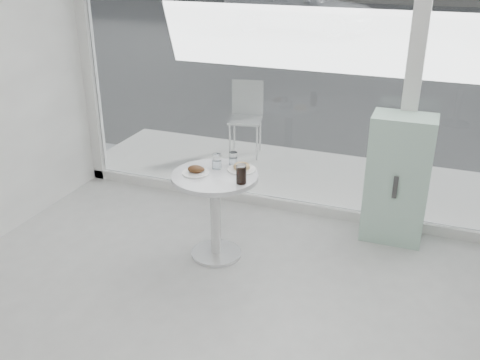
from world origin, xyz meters
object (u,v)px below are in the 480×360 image
at_px(plate_donut, 242,168).
at_px(cola_glass, 241,174).
at_px(main_table, 215,198).
at_px(water_tumbler_a, 217,162).
at_px(mint_cabinet, 398,179).
at_px(car_white, 298,5).
at_px(patio_chair, 246,113).
at_px(plate_fritter, 196,171).
at_px(water_tumbler_b, 233,159).

bearing_deg(plate_donut, cola_glass, -69.95).
xyz_separation_m(main_table, cola_glass, (0.27, -0.09, 0.30)).
bearing_deg(water_tumbler_a, plate_donut, 12.05).
distance_m(mint_cabinet, car_white, 12.65).
xyz_separation_m(plate_donut, water_tumbler_a, (-0.21, -0.04, 0.04)).
height_order(patio_chair, plate_fritter, patio_chair).
bearing_deg(main_table, water_tumbler_a, 105.33).
xyz_separation_m(patio_chair, water_tumbler_b, (0.66, -2.09, 0.25)).
xyz_separation_m(mint_cabinet, plate_fritter, (-1.54, -0.92, 0.21)).
bearing_deg(cola_glass, patio_chair, 109.48).
distance_m(car_white, plate_donut, 12.99).
bearing_deg(plate_fritter, water_tumbler_a, 54.31).
bearing_deg(plate_fritter, patio_chair, 100.54).
relative_size(main_table, water_tumbler_b, 6.63).
bearing_deg(main_table, water_tumbler_b, 74.84).
relative_size(water_tumbler_b, cola_glass, 0.74).
relative_size(car_white, plate_fritter, 20.17).
height_order(car_white, water_tumbler_b, car_white).
distance_m(main_table, mint_cabinet, 1.65).
relative_size(patio_chair, car_white, 0.20).
xyz_separation_m(plate_fritter, plate_donut, (0.32, 0.20, -0.01)).
relative_size(mint_cabinet, plate_fritter, 5.20).
xyz_separation_m(main_table, water_tumbler_b, (0.07, 0.24, 0.27)).
xyz_separation_m(water_tumbler_a, cola_glass, (0.30, -0.21, 0.02)).
bearing_deg(plate_donut, plate_fritter, -147.61).
xyz_separation_m(car_white, plate_donut, (3.00, -12.64, 0.02)).
height_order(main_table, plate_fritter, plate_fritter).
xyz_separation_m(plate_fritter, cola_glass, (0.41, -0.05, 0.05)).
distance_m(main_table, car_white, 13.11).
height_order(car_white, plate_fritter, car_white).
height_order(patio_chair, car_white, car_white).
distance_m(water_tumbler_a, cola_glass, 0.36).
bearing_deg(plate_donut, main_table, -136.57).
distance_m(car_white, cola_glass, 13.25).
bearing_deg(water_tumbler_b, water_tumbler_a, -128.69).
distance_m(plate_donut, water_tumbler_a, 0.22).
bearing_deg(cola_glass, car_white, 103.49).
relative_size(main_table, cola_glass, 4.91).
xyz_separation_m(main_table, car_white, (-2.82, 12.80, 0.22)).
distance_m(car_white, plate_fritter, 13.12).
distance_m(main_table, water_tumbler_a, 0.30).
bearing_deg(mint_cabinet, main_table, -148.15).
bearing_deg(car_white, patio_chair, -162.52).
bearing_deg(plate_fritter, main_table, 14.97).
bearing_deg(mint_cabinet, car_white, 108.99).
xyz_separation_m(mint_cabinet, car_white, (-4.22, 11.92, 0.19)).
xyz_separation_m(car_white, water_tumbler_b, (2.89, -12.56, 0.05)).
bearing_deg(plate_donut, water_tumbler_b, 143.53).
bearing_deg(cola_glass, plate_donut, 110.05).
bearing_deg(water_tumbler_a, mint_cabinet, 28.07).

